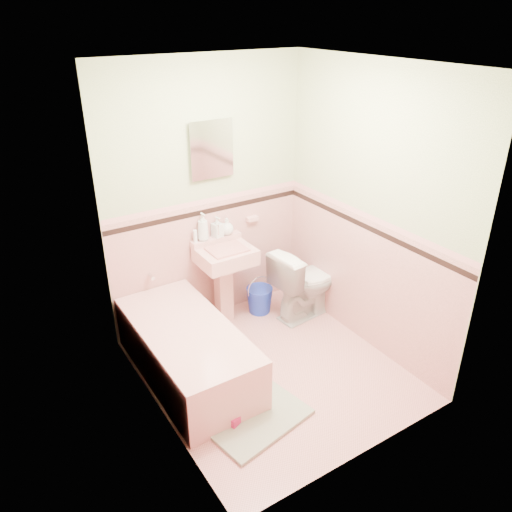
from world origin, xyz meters
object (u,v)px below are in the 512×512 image
sink (227,286)px  soap_bottle_mid (217,227)px  medicine_cabinet (211,149)px  soap_bottle_right (227,226)px  shoe (237,417)px  soap_bottle_left (203,227)px  toilet (306,282)px  bathtub (188,353)px  bucket (260,300)px

sink → soap_bottle_mid: bearing=84.6°
medicine_cabinet → soap_bottle_right: bearing=-13.9°
medicine_cabinet → soap_bottle_mid: 0.74m
shoe → soap_bottle_mid: bearing=44.3°
soap_bottle_left → toilet: bearing=-28.6°
sink → medicine_cabinet: bearing=90.0°
bathtub → bucket: size_ratio=5.56×
bathtub → soap_bottle_mid: 1.24m
medicine_cabinet → soap_bottle_mid: (0.02, -0.03, -0.74)m
soap_bottle_left → bathtub: bearing=-127.5°
sink → soap_bottle_mid: (0.02, 0.18, 0.56)m
bucket → soap_bottle_right: bearing=142.7°
soap_bottle_right → shoe: 1.83m
bucket → sink: bearing=178.1°
soap_bottle_right → bucket: (0.25, -0.19, -0.81)m
medicine_cabinet → toilet: bearing=-34.3°
soap_bottle_mid → toilet: 1.05m
soap_bottle_right → bathtub: bearing=-138.4°
sink → soap_bottle_left: (-0.13, 0.18, 0.59)m
toilet → bucket: bearing=46.4°
bathtub → medicine_cabinet: 1.78m
soap_bottle_left → shoe: 1.77m
medicine_cabinet → toilet: 1.60m
soap_bottle_right → toilet: soap_bottle_right is taller
bathtub → soap_bottle_left: bearing=52.5°
medicine_cabinet → shoe: bearing=-113.2°
bucket → medicine_cabinet: bearing=149.3°
bathtub → shoe: bearing=-85.4°
bathtub → toilet: (1.42, 0.23, 0.15)m
bucket → shoe: bearing=-129.0°
soap_bottle_mid → soap_bottle_right: (0.10, 0.00, -0.02)m
soap_bottle_right → toilet: bearing=-37.5°
medicine_cabinet → bucket: medicine_cabinet is taller
soap_bottle_right → bucket: bearing=-37.3°
medicine_cabinet → soap_bottle_right: 0.77m
medicine_cabinet → soap_bottle_right: (0.12, -0.03, -0.76)m
sink → soap_bottle_right: bearing=56.1°
bathtub → soap_bottle_left: 1.18m
soap_bottle_left → toilet: soap_bottle_left is taller
soap_bottle_right → sink: bearing=-123.9°
soap_bottle_left → bucket: soap_bottle_left is taller
bathtub → medicine_cabinet: size_ratio=3.12×
medicine_cabinet → bucket: 1.62m
bathtub → soap_bottle_mid: (0.70, 0.71, 0.73)m
medicine_cabinet → bucket: size_ratio=1.78×
bathtub → soap_bottle_right: soap_bottle_right is taller
sink → shoe: bearing=-116.6°
soap_bottle_right → bucket: 0.87m
bathtub → shoe: (0.06, -0.71, -0.16)m
soap_bottle_left → toilet: size_ratio=0.36×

